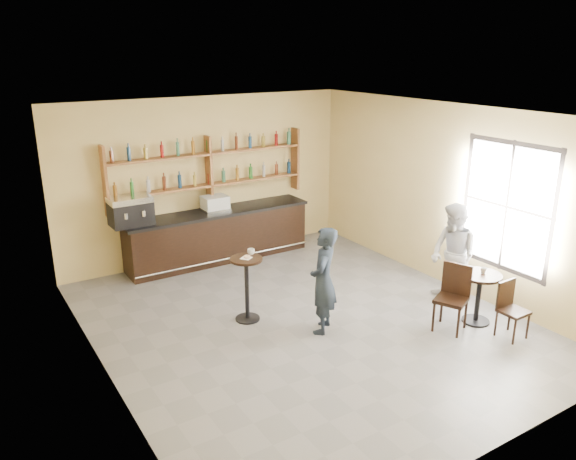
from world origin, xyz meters
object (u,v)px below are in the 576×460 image
chair_west (451,299)px  pastry_case (215,204)px  cafe_table (478,298)px  espresso_machine (131,211)px  patron_second (453,255)px  man_main (323,280)px  bar_counter (218,235)px  chair_south (514,311)px  pedestal_table (247,289)px

chair_west → pastry_case: bearing=175.9°
cafe_table → chair_west: size_ratio=0.80×
espresso_machine → patron_second: bearing=-44.3°
chair_west → patron_second: patron_second is taller
patron_second → man_main: bearing=-89.1°
man_main → cafe_table: bearing=110.9°
bar_counter → chair_south: 5.65m
espresso_machine → man_main: man_main is taller
bar_counter → patron_second: bearing=-58.1°
bar_counter → patron_second: (2.40, -3.86, 0.34)m
chair_south → patron_second: bearing=83.2°
bar_counter → pastry_case: pastry_case is taller
man_main → chair_west: (1.63, -1.01, -0.31)m
bar_counter → cafe_table: bar_counter is taller
bar_counter → man_main: (0.04, -3.52, 0.30)m
pastry_case → man_main: size_ratio=0.31×
bar_counter → espresso_machine: espresso_machine is taller
pastry_case → pedestal_table: size_ratio=0.48×
cafe_table → patron_second: 0.87m
bar_counter → espresso_machine: (-1.70, 0.00, 0.77)m
espresso_machine → chair_west: espresso_machine is taller
bar_counter → pastry_case: 0.66m
man_main → patron_second: 2.39m
chair_west → patron_second: (0.74, 0.67, 0.34)m
espresso_machine → pedestal_table: size_ratio=0.71×
man_main → bar_counter: bearing=-132.5°
bar_counter → pastry_case: size_ratio=7.55×
chair_south → patron_second: (0.14, 1.32, 0.42)m
cafe_table → chair_west: bearing=174.8°
espresso_machine → cafe_table: size_ratio=0.91×
pastry_case → cafe_table: bearing=-68.2°
bar_counter → chair_west: (1.67, -4.53, -0.00)m
cafe_table → patron_second: bearing=75.5°
pastry_case → cafe_table: size_ratio=0.62×
chair_south → pastry_case: bearing=113.2°
man_main → chair_south: 2.81m
cafe_table → espresso_machine: bearing=130.6°
bar_counter → patron_second: size_ratio=2.22×
patron_second → espresso_machine: bearing=-124.2°
bar_counter → pedestal_table: (-0.76, -2.61, 0.01)m
pastry_case → man_main: man_main is taller
pedestal_table → cafe_table: 3.57m
espresso_machine → chair_west: 5.69m
chair_west → man_main: bearing=-146.6°
chair_west → chair_south: 0.89m
man_main → chair_south: (2.23, -1.66, -0.39)m
bar_counter → chair_west: 4.82m
cafe_table → chair_south: chair_south is taller
espresso_machine → man_main: (1.74, -3.52, -0.47)m
bar_counter → cafe_table: size_ratio=4.68×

